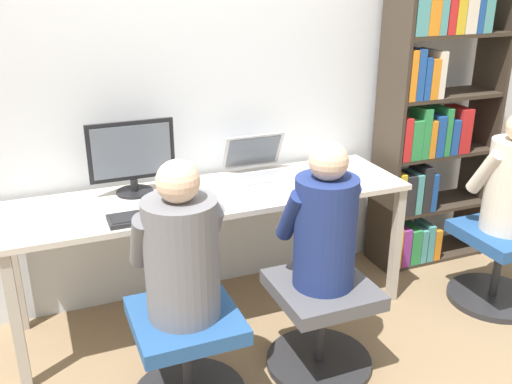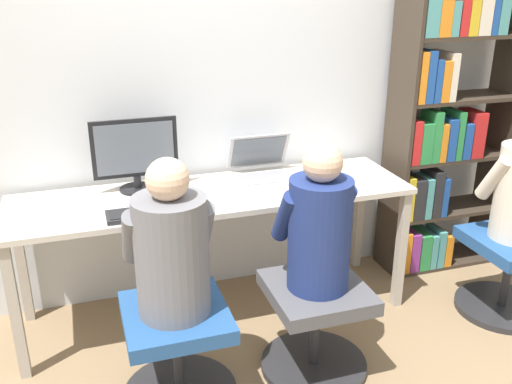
% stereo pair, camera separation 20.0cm
% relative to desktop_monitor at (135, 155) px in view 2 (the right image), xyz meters
% --- Properties ---
extents(ground_plane, '(14.00, 14.00, 0.00)m').
position_rel_desktop_monitor_xyz_m(ground_plane, '(0.38, -0.46, -0.96)').
color(ground_plane, '#846B4C').
extents(wall_back, '(10.00, 0.05, 2.60)m').
position_rel_desktop_monitor_xyz_m(wall_back, '(0.38, 0.21, 0.34)').
color(wall_back, silver).
rests_on(wall_back, ground_plane).
extents(desk, '(2.16, 0.60, 0.75)m').
position_rel_desktop_monitor_xyz_m(desk, '(0.38, -0.16, -0.28)').
color(desk, beige).
rests_on(desk, ground_plane).
extents(desktop_monitor, '(0.45, 0.20, 0.40)m').
position_rel_desktop_monitor_xyz_m(desktop_monitor, '(0.00, 0.00, 0.00)').
color(desktop_monitor, black).
rests_on(desktop_monitor, desk).
extents(laptop, '(0.36, 0.35, 0.24)m').
position_rel_desktop_monitor_xyz_m(laptop, '(0.72, -0.03, -0.15)').
color(laptop, '#B7B7BC').
rests_on(laptop, desk).
extents(keyboard, '(0.39, 0.15, 0.03)m').
position_rel_desktop_monitor_xyz_m(keyboard, '(-0.00, -0.36, -0.19)').
color(keyboard, '#232326').
rests_on(keyboard, desk).
extents(computer_mouse_by_keyboard, '(0.06, 0.09, 0.04)m').
position_rel_desktop_monitor_xyz_m(computer_mouse_by_keyboard, '(0.26, -0.37, -0.18)').
color(computer_mouse_by_keyboard, silver).
rests_on(computer_mouse_by_keyboard, desk).
extents(office_chair_left, '(0.53, 0.53, 0.47)m').
position_rel_desktop_monitor_xyz_m(office_chair_left, '(0.04, -0.80, -0.69)').
color(office_chair_left, '#262628').
rests_on(office_chair_left, ground_plane).
extents(office_chair_right, '(0.53, 0.53, 0.47)m').
position_rel_desktop_monitor_xyz_m(office_chair_right, '(0.72, -0.80, -0.69)').
color(office_chair_right, '#262628').
rests_on(office_chair_right, ground_plane).
extents(person_at_monitor, '(0.39, 0.35, 0.71)m').
position_rel_desktop_monitor_xyz_m(person_at_monitor, '(0.04, -0.79, -0.18)').
color(person_at_monitor, slate).
rests_on(person_at_monitor, office_chair_left).
extents(person_at_laptop, '(0.36, 0.33, 0.71)m').
position_rel_desktop_monitor_xyz_m(person_at_laptop, '(0.72, -0.79, -0.17)').
color(person_at_laptop, navy).
rests_on(person_at_laptop, office_chair_right).
extents(bookshelf, '(0.78, 0.30, 1.89)m').
position_rel_desktop_monitor_xyz_m(bookshelf, '(1.88, -0.04, 0.00)').
color(bookshelf, '#382D23').
rests_on(bookshelf, ground_plane).
extents(office_chair_side, '(0.53, 0.53, 0.47)m').
position_rel_desktop_monitor_xyz_m(office_chair_side, '(1.99, -0.66, -0.69)').
color(office_chair_side, '#262628').
rests_on(office_chair_side, ground_plane).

